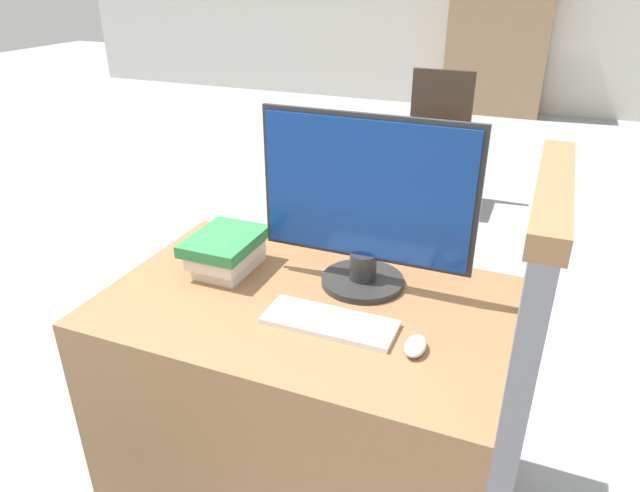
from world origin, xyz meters
name	(u,v)px	position (x,y,z in m)	size (l,w,h in m)	color
desk	(306,402)	(0.00, 0.37, 0.38)	(1.13, 0.73, 0.75)	#8C603D
carrel_divider	(512,407)	(0.59, 0.30, 0.62)	(0.07, 0.59, 1.21)	slate
monitor	(366,204)	(0.12, 0.51, 1.00)	(0.61, 0.24, 0.50)	#282828
keyboard	(330,322)	(0.11, 0.28, 0.76)	(0.35, 0.13, 0.02)	white
mouse	(415,346)	(0.35, 0.25, 0.77)	(0.05, 0.09, 0.03)	silver
book_stack	(226,251)	(-0.29, 0.44, 0.81)	(0.19, 0.25, 0.11)	silver
far_chair	(436,131)	(-0.19, 3.15, 0.53)	(0.44, 0.44, 0.94)	#38281E
bookshelf_far	(498,40)	(-0.15, 6.20, 0.83)	(1.12, 0.32, 1.66)	#9E7A56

